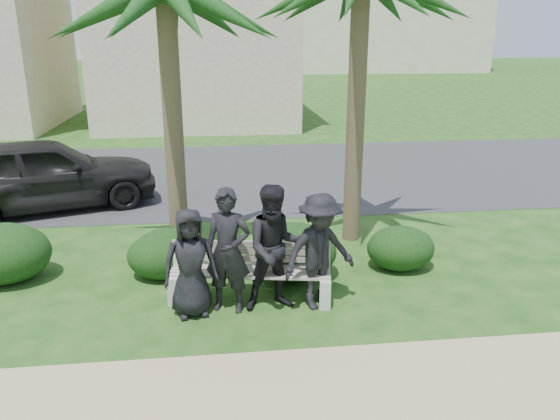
{
  "coord_description": "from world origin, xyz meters",
  "views": [
    {
      "loc": [
        -0.34,
        -6.82,
        3.73
      ],
      "look_at": [
        0.59,
        1.0,
        1.17
      ],
      "focal_mm": 35.0,
      "sensor_mm": 36.0,
      "label": 1
    }
  ],
  "objects_px": {
    "man_a": "(190,263)",
    "man_b": "(228,251)",
    "man_c": "(276,248)",
    "man_d": "(319,252)",
    "car_a": "(44,174)",
    "park_bench": "(250,276)"
  },
  "relations": [
    {
      "from": "man_a",
      "to": "man_b",
      "type": "bearing_deg",
      "value": -2.49
    },
    {
      "from": "park_bench",
      "to": "man_d",
      "type": "xyz_separation_m",
      "value": [
        0.95,
        -0.33,
        0.47
      ]
    },
    {
      "from": "park_bench",
      "to": "man_b",
      "type": "relative_size",
      "value": 1.36
    },
    {
      "from": "park_bench",
      "to": "man_d",
      "type": "bearing_deg",
      "value": -9.43
    },
    {
      "from": "park_bench",
      "to": "car_a",
      "type": "distance_m",
      "value": 6.44
    },
    {
      "from": "man_d",
      "to": "car_a",
      "type": "bearing_deg",
      "value": 115.58
    },
    {
      "from": "car_a",
      "to": "man_d",
      "type": "bearing_deg",
      "value": -154.39
    },
    {
      "from": "car_a",
      "to": "man_b",
      "type": "bearing_deg",
      "value": -162.04
    },
    {
      "from": "park_bench",
      "to": "car_a",
      "type": "xyz_separation_m",
      "value": [
        -4.18,
        4.88,
        0.44
      ]
    },
    {
      "from": "man_b",
      "to": "man_d",
      "type": "xyz_separation_m",
      "value": [
        1.27,
        -0.06,
        -0.05
      ]
    },
    {
      "from": "park_bench",
      "to": "man_a",
      "type": "bearing_deg",
      "value": -147.66
    },
    {
      "from": "park_bench",
      "to": "man_b",
      "type": "distance_m",
      "value": 0.66
    },
    {
      "from": "park_bench",
      "to": "man_a",
      "type": "xyz_separation_m",
      "value": [
        -0.82,
        -0.34,
        0.4
      ]
    },
    {
      "from": "man_c",
      "to": "man_d",
      "type": "height_order",
      "value": "man_c"
    },
    {
      "from": "man_a",
      "to": "park_bench",
      "type": "bearing_deg",
      "value": 11.79
    },
    {
      "from": "man_a",
      "to": "man_c",
      "type": "height_order",
      "value": "man_c"
    },
    {
      "from": "man_a",
      "to": "man_b",
      "type": "distance_m",
      "value": 0.53
    },
    {
      "from": "man_b",
      "to": "man_d",
      "type": "distance_m",
      "value": 1.27
    },
    {
      "from": "park_bench",
      "to": "car_a",
      "type": "bearing_deg",
      "value": 140.29
    },
    {
      "from": "man_b",
      "to": "man_c",
      "type": "xyz_separation_m",
      "value": [
        0.66,
        -0.03,
        0.02
      ]
    },
    {
      "from": "park_bench",
      "to": "man_c",
      "type": "distance_m",
      "value": 0.7
    },
    {
      "from": "man_b",
      "to": "man_c",
      "type": "relative_size",
      "value": 0.98
    }
  ]
}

